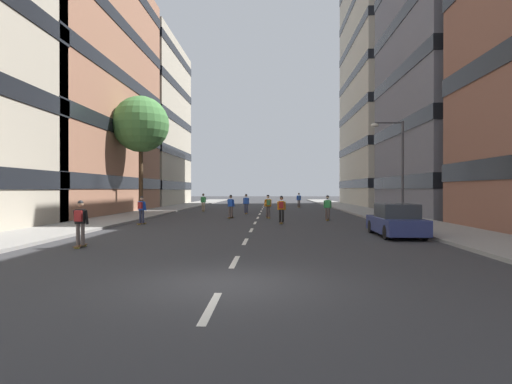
# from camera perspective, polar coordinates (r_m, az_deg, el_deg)

# --- Properties ---
(ground_plane) EXTENTS (186.99, 186.99, 0.00)m
(ground_plane) POSITION_cam_1_polar(r_m,az_deg,el_deg) (41.11, 0.63, -2.69)
(ground_plane) COLOR #333335
(sidewalk_left) EXTENTS (3.85, 85.71, 0.14)m
(sidewalk_left) POSITION_cam_1_polar(r_m,az_deg,el_deg) (46.34, -11.71, -2.27)
(sidewalk_left) COLOR gray
(sidewalk_left) RESTS_ON ground_plane
(sidewalk_right) EXTENTS (3.85, 85.71, 0.14)m
(sidewalk_right) POSITION_cam_1_polar(r_m,az_deg,el_deg) (45.85, 13.38, -2.30)
(sidewalk_right) COLOR gray
(sidewalk_right) RESTS_ON ground_plane
(lane_markings) EXTENTS (0.16, 72.20, 0.01)m
(lane_markings) POSITION_cam_1_polar(r_m,az_deg,el_deg) (42.94, 0.70, -2.56)
(lane_markings) COLOR silver
(lane_markings) RESTS_ON ground_plane
(building_left_mid) EXTENTS (12.56, 23.45, 23.09)m
(building_left_mid) POSITION_cam_1_polar(r_m,az_deg,el_deg) (43.19, -25.06, 12.96)
(building_left_mid) COLOR #9E6B51
(building_left_mid) RESTS_ON ground_plane
(building_left_far) EXTENTS (12.56, 18.17, 22.59)m
(building_left_far) POSITION_cam_1_polar(r_m,az_deg,el_deg) (62.85, -15.87, 8.76)
(building_left_far) COLOR #B2A893
(building_left_far) RESTS_ON ground_plane
(building_right_mid) EXTENTS (12.56, 16.74, 27.91)m
(building_right_mid) POSITION_cam_1_polar(r_m,az_deg,el_deg) (42.82, 26.69, 16.39)
(building_right_mid) COLOR slate
(building_right_mid) RESTS_ON ground_plane
(building_right_far) EXTENTS (12.56, 20.83, 33.99)m
(building_right_far) POSITION_cam_1_polar(r_m,az_deg,el_deg) (63.28, 18.31, 13.96)
(building_right_far) COLOR #BCB29E
(building_right_far) RESTS_ON ground_plane
(parked_car_near) EXTENTS (1.82, 4.40, 1.52)m
(parked_car_near) POSITION_cam_1_polar(r_m,az_deg,el_deg) (20.98, 18.14, -3.73)
(parked_car_near) COLOR navy
(parked_car_near) RESTS_ON ground_plane
(street_tree_near) EXTENTS (4.73, 4.73, 9.93)m
(street_tree_near) POSITION_cam_1_polar(r_m,az_deg,el_deg) (37.91, -15.08, 8.66)
(street_tree_near) COLOR #4C3823
(street_tree_near) RESTS_ON sidewalk_left
(streetlamp_right) EXTENTS (2.13, 0.30, 6.50)m
(streetlamp_right) POSITION_cam_1_polar(r_m,az_deg,el_deg) (29.49, 18.24, 4.13)
(streetlamp_right) COLOR #3F3F44
(streetlamp_right) RESTS_ON sidewalk_right
(skater_0) EXTENTS (0.53, 0.90, 1.78)m
(skater_0) POSITION_cam_1_polar(r_m,az_deg,el_deg) (38.31, -1.32, -1.44)
(skater_0) COLOR brown
(skater_0) RESTS_ON ground_plane
(skater_1) EXTENTS (0.55, 0.92, 1.78)m
(skater_1) POSITION_cam_1_polar(r_m,az_deg,el_deg) (27.29, 3.40, -2.11)
(skater_1) COLOR brown
(skater_1) RESTS_ON ground_plane
(skater_2) EXTENTS (0.56, 0.92, 1.78)m
(skater_2) POSITION_cam_1_polar(r_m,az_deg,el_deg) (51.89, 5.73, -0.94)
(skater_2) COLOR brown
(skater_2) RESTS_ON ground_plane
(skater_3) EXTENTS (0.57, 0.92, 1.78)m
(skater_3) POSITION_cam_1_polar(r_m,az_deg,el_deg) (32.42, 1.62, -1.72)
(skater_3) COLOR brown
(skater_3) RESTS_ON ground_plane
(skater_4) EXTENTS (0.56, 0.92, 1.78)m
(skater_4) POSITION_cam_1_polar(r_m,az_deg,el_deg) (30.50, 9.50, -1.91)
(skater_4) COLOR brown
(skater_4) RESTS_ON ground_plane
(skater_5) EXTENTS (0.55, 0.92, 1.78)m
(skater_5) POSITION_cam_1_polar(r_m,az_deg,el_deg) (43.11, -7.03, -1.24)
(skater_5) COLOR brown
(skater_5) RESTS_ON ground_plane
(skater_6) EXTENTS (0.54, 0.90, 1.78)m
(skater_6) POSITION_cam_1_polar(r_m,az_deg,el_deg) (17.37, -22.36, -3.54)
(skater_6) COLOR brown
(skater_6) RESTS_ON ground_plane
(skater_7) EXTENTS (0.57, 0.92, 1.78)m
(skater_7) POSITION_cam_1_polar(r_m,az_deg,el_deg) (27.57, -14.99, -2.09)
(skater_7) COLOR brown
(skater_7) RESTS_ON ground_plane
(skater_8) EXTENTS (0.57, 0.92, 1.78)m
(skater_8) POSITION_cam_1_polar(r_m,az_deg,el_deg) (32.49, -3.38, -1.77)
(skater_8) COLOR brown
(skater_8) RESTS_ON ground_plane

